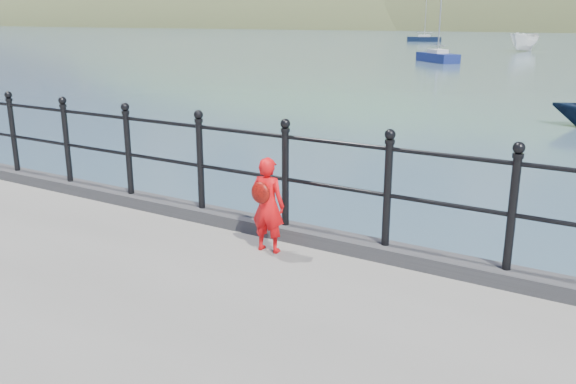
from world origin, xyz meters
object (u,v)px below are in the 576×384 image
Objects in this scene: launch_white at (524,42)px; railing at (241,159)px; child at (267,204)px; sailboat_port at (437,58)px; sailboat_left at (424,39)px.

railing is at bearing -70.52° from launch_white.
sailboat_port is (-12.38, 42.87, -1.18)m from child.
railing is 2.68× the size of sailboat_port.
sailboat_port is (-2.52, -20.00, -0.64)m from launch_white.
child is 0.20× the size of launch_white.
launch_white is at bearing -62.31° from sailboat_left.
child is at bearing -34.47° from railing.
railing is 87.49m from sailboat_left.
sailboat_left is at bearing 108.16° from railing.
sailboat_port is at bearing 105.44° from railing.
child is 63.64m from launch_white.
sailboat_left is at bearing 153.53° from sailboat_port.
launch_white is at bearing 125.44° from sailboat_port.
sailboat_port is at bearing -82.52° from sailboat_left.
sailboat_left reaches higher than sailboat_port.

